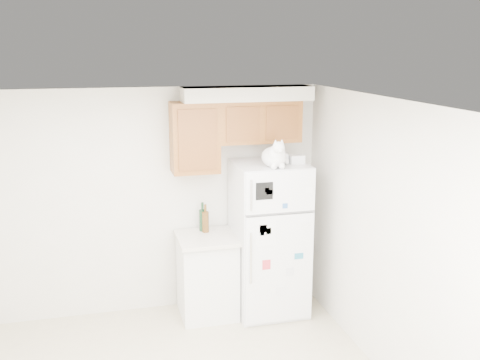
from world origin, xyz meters
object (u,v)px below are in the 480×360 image
object	(u,v)px
base_counter	(207,275)
storage_box_back	(279,158)
bottle_green	(203,217)
bottle_amber	(205,218)
cat	(275,156)
refrigerator	(269,239)
storage_box_front	(297,159)

from	to	relation	value
base_counter	storage_box_back	bearing A→B (deg)	-4.08
storage_box_back	bottle_green	bearing A→B (deg)	174.49
base_counter	bottle_amber	bearing A→B (deg)	83.59
base_counter	storage_box_back	world-z (taller)	storage_box_back
base_counter	cat	distance (m)	1.54
storage_box_back	bottle_amber	distance (m)	1.05
cat	bottle_green	bearing A→B (deg)	146.11
refrigerator	bottle_green	size ratio (longest dim) A/B	5.22
base_counter	refrigerator	bearing A→B (deg)	-6.09
cat	storage_box_front	size ratio (longest dim) A/B	2.99
cat	storage_box_back	bearing A→B (deg)	61.73
base_counter	storage_box_front	world-z (taller)	storage_box_front
base_counter	bottle_green	world-z (taller)	bottle_green
cat	bottle_green	distance (m)	1.10
storage_box_front	bottle_amber	xyz separation A→B (m)	(-0.94, 0.28, -0.67)
storage_box_back	bottle_amber	world-z (taller)	storage_box_back
bottle_amber	cat	bearing A→B (deg)	-31.44
base_counter	cat	size ratio (longest dim) A/B	2.05
storage_box_back	base_counter	bearing A→B (deg)	-173.09
base_counter	bottle_green	distance (m)	0.65
bottle_green	bottle_amber	world-z (taller)	bottle_green
storage_box_back	storage_box_front	distance (m)	0.19
cat	bottle_green	world-z (taller)	cat
refrigerator	cat	world-z (taller)	cat
cat	bottle_amber	size ratio (longest dim) A/B	1.42
refrigerator	bottle_green	bearing A→B (deg)	159.97
storage_box_back	bottle_green	xyz separation A→B (m)	(-0.80, 0.24, -0.67)
refrigerator	cat	bearing A→B (deg)	-94.29
base_counter	storage_box_back	xyz separation A→B (m)	(0.79, -0.06, 1.29)
cat	bottle_amber	bearing A→B (deg)	148.56
storage_box_back	bottle_green	size ratio (longest dim) A/B	0.55
storage_box_front	bottle_green	world-z (taller)	storage_box_front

